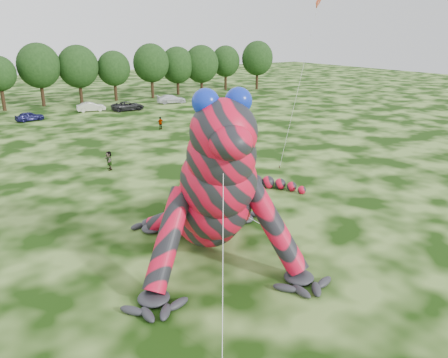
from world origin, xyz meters
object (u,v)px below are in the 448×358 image
Objects in this scene: car_4 at (30,116)px; car_5 at (91,107)px; flying_kite at (316,13)px; spectator_3 at (160,123)px; tree_9 at (1,84)px; tree_11 at (79,74)px; tree_13 at (152,71)px; tree_10 at (40,75)px; tree_17 at (257,65)px; tree_15 at (201,69)px; car_7 at (171,99)px; inflatable_gecko at (203,162)px; tree_16 at (226,68)px; tree_12 at (114,76)px; tree_14 at (177,71)px; car_6 at (128,106)px; spectator_5 at (109,160)px.

car_5 is (9.78, 2.84, 0.07)m from car_4.
spectator_3 is (-3.61, 23.68, -12.87)m from flying_kite.
tree_11 is (12.72, 0.85, 0.70)m from tree_9.
tree_13 reaches higher than tree_9.
tree_11 is 2.58× the size of car_4.
flying_kite is 44.61m from car_4.
tree_9 is 0.83× the size of tree_10.
tree_17 is 2.64× the size of car_4.
car_7 is at bearing -143.15° from tree_15.
tree_11 is at bearing -50.77° from car_4.
flying_kite is at bearing -161.12° from car_5.
tree_13 is (22.41, 56.93, 0.10)m from inflatable_gecko.
flying_kite is 1.60× the size of tree_15.
flying_kite is at bearing 86.88° from spectator_3.
tree_10 reaches higher than car_5.
tree_16 is (44.38, 2.03, 0.35)m from tree_9.
tree_15 is at bearing -61.83° from car_5.
car_4 is (1.79, -11.29, -3.68)m from tree_9.
tree_15 is at bearing 69.82° from flying_kite.
car_4 is at bearing 111.30° from inflatable_gecko.
tree_9 is 18.95m from tree_12.
car_4 is at bearing 109.24° from car_7.
tree_11 is 16.91m from car_4.
inflatable_gecko reaches higher than tree_9.
tree_13 reaches higher than tree_12.
tree_17 is at bearing -2.30° from tree_11.
tree_11 is at bearing 96.66° from flying_kite.
tree_10 is 2.70× the size of car_4.
tree_17 is (18.49, -2.06, 0.45)m from tree_14.
tree_11 is 19.69m from tree_14.
car_4 is (-1.87, 45.86, -4.30)m from inflatable_gecko.
inflatable_gecko is at bearing -104.88° from tree_12.
tree_15 is 14.65m from car_7.
tree_11 reaches higher than spectator_3.
spectator_3 reaches higher than car_6.
car_5 is at bearing -36.15° from tree_9.
tree_11 reaches higher than tree_14.
tree_11 is at bearing 22.43° from car_6.
tree_11 reaches higher than tree_9.
flying_kite reaches higher than tree_12.
car_7 is at bearing -163.49° from tree_17.
flying_kite reaches higher than spectator_5.
spectator_3 is at bearing -85.08° from tree_11.
tree_10 reaches higher than tree_15.
tree_15 is at bearing -41.56° from car_7.
flying_kite is at bearing -83.34° from tree_11.
tree_15 reaches higher than tree_12.
flying_kite reaches higher than car_6.
car_7 is (0.08, -7.80, -4.31)m from tree_13.
tree_14 is 50.79m from spectator_5.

